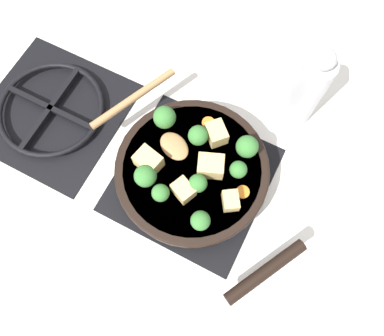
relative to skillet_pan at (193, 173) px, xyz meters
The scene contains 21 objects.
ground_plane 0.06m from the skillet_pan, 61.38° to the left, with size 2.40×2.40×0.00m, color white.
front_burner_grate 0.04m from the skillet_pan, 61.38° to the left, with size 0.31×0.31×0.03m.
rear_burner_grate 0.36m from the skillet_pan, 89.79° to the left, with size 0.31×0.31×0.03m.
skillet_pan is the anchor object (origin of this frame).
wooden_spoon 0.14m from the skillet_pan, 65.88° to the left, with size 0.20×0.22×0.02m.
tofu_cube_center_large 0.10m from the skillet_pan, 110.56° to the left, with size 0.05×0.04×0.04m, color #DBB770.
tofu_cube_near_handle 0.05m from the skillet_pan, 64.46° to the right, with size 0.05×0.04×0.04m, color #DBB770.
tofu_cube_east_chunk 0.06m from the skillet_pan, behind, with size 0.04×0.03×0.03m, color #DBB770.
tofu_cube_west_chunk 0.09m from the skillet_pan, ahead, with size 0.04×0.04×0.04m, color #DBB770.
tofu_cube_back_piece 0.10m from the skillet_pan, 106.72° to the right, with size 0.04×0.03×0.03m, color #DBB770.
broccoli_floret_near_spoon 0.12m from the skillet_pan, 44.02° to the right, with size 0.04×0.04×0.05m.
broccoli_floret_center_top 0.09m from the skillet_pan, 159.78° to the left, with size 0.03×0.03×0.04m.
broccoli_floret_east_rim 0.08m from the skillet_pan, 17.09° to the left, with size 0.04×0.04×0.05m.
broccoli_floret_west_rim 0.12m from the skillet_pan, 56.66° to the left, with size 0.05×0.05×0.05m.
broccoli_floret_north_edge 0.06m from the skillet_pan, 138.38° to the right, with size 0.04×0.04×0.04m.
broccoli_floret_south_cluster 0.12m from the skillet_pan, 145.69° to the right, with size 0.04×0.04×0.04m.
broccoli_floret_mid_floret 0.10m from the skillet_pan, 69.25° to the right, with size 0.03×0.03×0.04m.
broccoli_floret_small_inner 0.11m from the skillet_pan, 131.84° to the left, with size 0.04×0.04×0.05m.
carrot_slice_orange_thin 0.11m from the skillet_pan, 89.14° to the right, with size 0.03×0.03×0.01m, color orange.
carrot_slice_near_center 0.11m from the skillet_pan, ahead, with size 0.03×0.03×0.01m, color orange.
pepper_mill 0.29m from the skillet_pan, 28.72° to the right, with size 0.06×0.06×0.23m.
Camera 1 is at (-0.22, -0.11, 0.77)m, focal length 35.00 mm.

